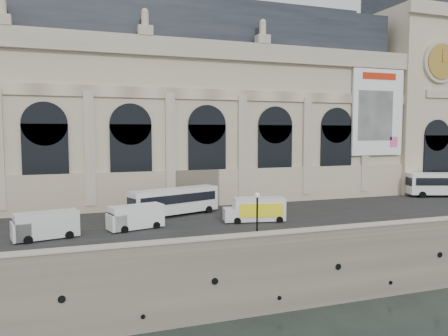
% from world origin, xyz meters
% --- Properties ---
extents(ground, '(260.00, 260.00, 0.00)m').
position_xyz_m(ground, '(0.00, 0.00, 0.00)').
color(ground, black).
rests_on(ground, ground).
extents(quay, '(160.00, 70.00, 6.00)m').
position_xyz_m(quay, '(0.00, 35.00, 3.00)').
color(quay, gray).
rests_on(quay, ground).
extents(street, '(160.00, 24.00, 0.06)m').
position_xyz_m(street, '(0.00, 14.00, 6.03)').
color(street, '#2D2D2D').
rests_on(street, quay).
extents(parapet, '(160.00, 1.40, 1.21)m').
position_xyz_m(parapet, '(0.00, 0.60, 6.62)').
color(parapet, gray).
rests_on(parapet, quay).
extents(museum, '(69.00, 18.70, 29.10)m').
position_xyz_m(museum, '(-5.98, 30.86, 19.72)').
color(museum, '#C0B593').
rests_on(museum, quay).
extents(clock_pavilion, '(13.00, 14.72, 36.70)m').
position_xyz_m(clock_pavilion, '(34.00, 27.93, 23.42)').
color(clock_pavilion, '#C0B593').
rests_on(clock_pavilion, quay).
extents(bus_left, '(11.37, 5.97, 3.32)m').
position_xyz_m(bus_left, '(-9.64, 16.72, 7.86)').
color(bus_left, silver).
rests_on(bus_left, quay).
extents(van_b, '(6.14, 3.42, 2.58)m').
position_xyz_m(van_b, '(-23.78, 9.50, 7.32)').
color(van_b, silver).
rests_on(van_b, quay).
extents(van_c, '(5.99, 3.52, 2.51)m').
position_xyz_m(van_c, '(-15.24, 10.98, 7.28)').
color(van_c, white).
rests_on(van_c, quay).
extents(box_truck, '(7.07, 3.40, 2.74)m').
position_xyz_m(box_truck, '(-1.81, 10.49, 7.38)').
color(box_truck, silver).
rests_on(box_truck, quay).
extents(lamp_right, '(0.47, 0.47, 4.61)m').
position_xyz_m(lamp_right, '(-5.37, 1.87, 8.29)').
color(lamp_right, black).
rests_on(lamp_right, quay).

